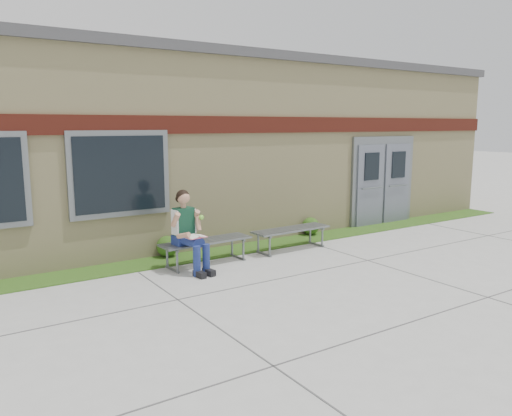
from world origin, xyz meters
TOP-DOWN VIEW (x-y plane):
  - ground at (0.00, 0.00)m, footprint 80.00×80.00m
  - grass_strip at (0.00, 2.60)m, footprint 16.00×0.80m
  - school_building at (-0.00, 5.99)m, footprint 16.20×6.22m
  - bench_left at (-1.73, 2.00)m, footprint 1.80×0.58m
  - bench_right at (0.27, 2.00)m, footprint 1.78×0.55m
  - girl at (-2.19, 1.78)m, footprint 0.57×0.92m
  - shrub_mid at (-2.16, 2.85)m, footprint 0.42×0.42m
  - shrub_east at (1.50, 2.85)m, footprint 0.41×0.41m

SIDE VIEW (x-z plane):
  - ground at x=0.00m, z-range 0.00..0.00m
  - grass_strip at x=0.00m, z-range 0.00..0.02m
  - shrub_east at x=1.50m, z-range 0.02..0.43m
  - shrub_mid at x=-2.16m, z-range 0.02..0.44m
  - bench_right at x=0.27m, z-range 0.12..0.58m
  - bench_left at x=-1.73m, z-range 0.13..0.59m
  - girl at x=-2.19m, z-range 0.02..1.48m
  - school_building at x=0.00m, z-range 0.00..4.20m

